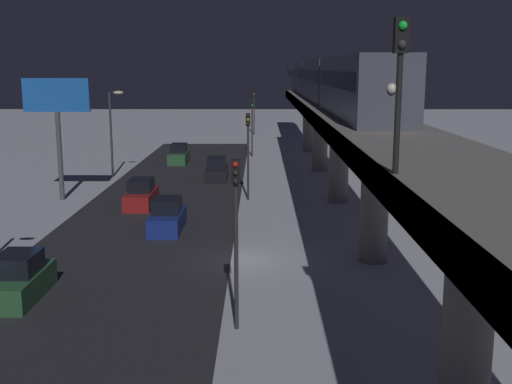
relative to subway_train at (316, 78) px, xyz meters
name	(u,v)px	position (x,y,z in m)	size (l,w,h in m)	color
ground_plane	(236,260)	(6.95, 33.94, -8.64)	(240.00, 240.00, 0.00)	silver
avenue_asphalt	(123,260)	(12.69, 33.94, -8.63)	(11.00, 100.10, 0.01)	#28282D
elevated_railway	(375,145)	(0.09, 33.94, -2.75)	(5.00, 100.10, 6.86)	gray
subway_train	(316,78)	(0.00, 0.00, 0.00)	(2.94, 74.07, 3.40)	#4C5160
rail_signal	(400,68)	(2.15, 48.14, 0.95)	(0.36, 0.41, 4.00)	black
sedan_red	(141,196)	(14.09, 21.31, -7.85)	(1.91, 4.49, 1.97)	#A51E1E
sedan_green	(179,155)	(14.09, 0.40, -7.84)	(1.80, 4.76, 1.97)	#2D6038
sedan_black	(217,170)	(9.49, 10.30, -7.84)	(1.80, 4.65, 1.97)	black
sedan_green_2	(19,280)	(15.89, 39.29, -7.84)	(1.80, 4.31, 1.97)	#2D6038
sedan_blue	(167,217)	(11.29, 27.90, -7.84)	(1.80, 4.48, 1.97)	navy
traffic_light_near	(236,220)	(6.59, 42.43, -4.44)	(0.32, 0.44, 6.40)	#2D2D2D
traffic_light_mid	(248,144)	(6.59, 19.08, -4.44)	(0.32, 0.44, 6.40)	#2D2D2D
traffic_light_far	(252,119)	(6.59, -4.27, -4.44)	(0.32, 0.44, 6.40)	#2D2D2D
traffic_light_distant	(254,106)	(6.59, -27.62, -4.44)	(0.32, 0.44, 6.40)	#2D2D2D
commercial_billboard	(57,107)	(20.41, 19.03, -1.81)	(4.80, 0.36, 8.90)	#4C4C51
street_lamp_far	(113,123)	(18.76, 8.94, -3.82)	(1.35, 0.44, 7.65)	#38383D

